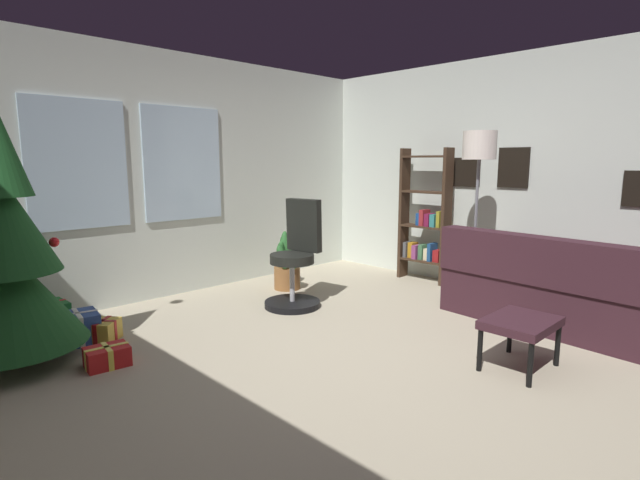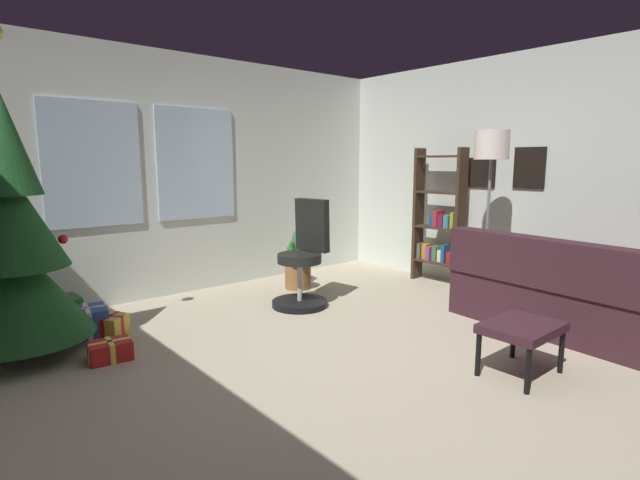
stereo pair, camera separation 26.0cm
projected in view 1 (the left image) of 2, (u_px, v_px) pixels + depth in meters
name	position (u px, v px, depth m)	size (l,w,h in m)	color
ground_plane	(359.00, 371.00, 3.51)	(5.36, 5.32, 0.10)	#B2A78C
wall_back_with_windows	(168.00, 176.00, 5.18)	(5.36, 0.12, 2.59)	silver
wall_right_with_frames	(528.00, 176.00, 5.18)	(0.12, 5.32, 2.59)	silver
couch	(575.00, 292.00, 4.36)	(1.72, 1.98, 0.83)	#371C25
footstool	(521.00, 325.00, 3.39)	(0.54, 0.41, 0.36)	#371C25
holiday_tree	(5.00, 257.00, 3.36)	(0.99, 0.99, 2.38)	#4C331E
gift_box_red	(107.00, 357.00, 3.46)	(0.31, 0.24, 0.15)	red
gift_box_green	(51.00, 317.00, 4.18)	(0.25, 0.30, 0.26)	#1E722D
gift_box_gold	(103.00, 331.00, 3.95)	(0.32, 0.32, 0.18)	gold
gift_box_blue	(78.00, 328.00, 3.92)	(0.34, 0.35, 0.25)	#2D4C99
office_chair	(296.00, 264.00, 4.87)	(0.56, 0.56, 1.08)	black
bookshelf	(425.00, 223.00, 5.86)	(0.18, 0.64, 1.61)	#3A281B
floor_lamp	(479.00, 160.00, 4.83)	(0.33, 0.33, 1.75)	slate
potted_plant	(286.00, 267.00, 5.54)	(0.42, 0.51, 0.68)	brown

